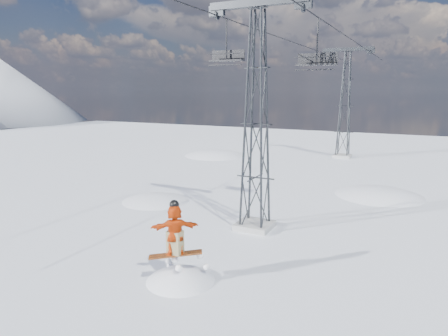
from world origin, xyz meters
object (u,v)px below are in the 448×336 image
Objects in this scene: lift_tower_far at (345,106)px; snowboarder_jump at (181,318)px; lift_tower_near at (256,125)px; lift_chair_near at (227,57)px.

snowboarder_jump is at bearing -90.57° from lift_tower_far.
lift_tower_far is (0.00, 25.00, 0.00)m from lift_tower_near.
lift_chair_near reaches higher than snowboarder_jump.
snowboarder_jump is at bearing -92.66° from lift_tower_near.
lift_tower_far is at bearing 84.73° from lift_chair_near.
lift_tower_far is 24.20m from lift_chair_near.
lift_tower_far is 1.58× the size of snowboarder_jump.
lift_tower_near is 1.58× the size of snowboarder_jump.
lift_chair_near is at bearing 152.45° from lift_tower_near.
lift_tower_near and lift_tower_far have the same top height.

